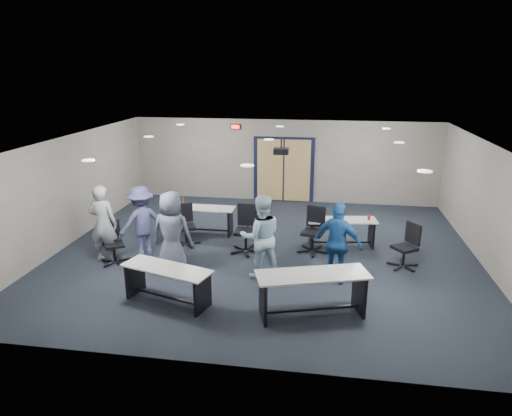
% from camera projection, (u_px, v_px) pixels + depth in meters
% --- Properties ---
extents(floor, '(10.00, 10.00, 0.00)m').
position_uv_depth(floor, '(265.00, 251.00, 11.17)').
color(floor, black).
rests_on(floor, ground).
extents(back_wall, '(10.00, 0.04, 2.70)m').
position_uv_depth(back_wall, '(284.00, 161.00, 15.01)').
color(back_wall, gray).
rests_on(back_wall, floor).
extents(front_wall, '(10.00, 0.04, 2.70)m').
position_uv_depth(front_wall, '(224.00, 285.00, 6.52)').
color(front_wall, gray).
rests_on(front_wall, floor).
extents(left_wall, '(0.04, 9.00, 2.70)m').
position_uv_depth(left_wall, '(69.00, 190.00, 11.50)').
color(left_wall, gray).
rests_on(left_wall, floor).
extents(right_wall, '(0.04, 9.00, 2.70)m').
position_uv_depth(right_wall, '(491.00, 208.00, 10.03)').
color(right_wall, gray).
rests_on(right_wall, floor).
extents(ceiling, '(10.00, 9.00, 0.04)m').
position_uv_depth(ceiling, '(266.00, 142.00, 10.36)').
color(ceiling, silver).
rests_on(ceiling, back_wall).
extents(double_door, '(2.00, 0.07, 2.20)m').
position_uv_depth(double_door, '(284.00, 170.00, 15.06)').
color(double_door, black).
rests_on(double_door, back_wall).
extents(exit_sign, '(0.32, 0.07, 0.18)m').
position_uv_depth(exit_sign, '(236.00, 127.00, 14.86)').
color(exit_sign, black).
rests_on(exit_sign, back_wall).
extents(ceiling_projector, '(0.35, 0.32, 0.37)m').
position_uv_depth(ceiling_projector, '(281.00, 151.00, 10.88)').
color(ceiling_projector, black).
rests_on(ceiling_projector, ceiling).
extents(ceiling_can_lights, '(6.24, 5.74, 0.02)m').
position_uv_depth(ceiling_can_lights, '(267.00, 141.00, 10.61)').
color(ceiling_can_lights, silver).
rests_on(ceiling_can_lights, ceiling).
extents(table_front_left, '(1.86, 1.08, 0.72)m').
position_uv_depth(table_front_left, '(167.00, 279.00, 8.64)').
color(table_front_left, beige).
rests_on(table_front_left, floor).
extents(table_front_right, '(2.12, 1.24, 0.82)m').
position_uv_depth(table_front_right, '(312.00, 287.00, 8.16)').
color(table_front_right, beige).
rests_on(table_front_right, floor).
extents(table_back_left, '(1.78, 0.60, 0.99)m').
position_uv_depth(table_back_left, '(201.00, 215.00, 12.27)').
color(table_back_left, beige).
rests_on(table_back_left, floor).
extents(table_back_right, '(1.78, 0.81, 0.81)m').
position_uv_depth(table_back_right, '(342.00, 228.00, 11.39)').
color(table_back_right, beige).
rests_on(table_back_right, floor).
extents(chair_back_a, '(0.86, 0.86, 1.04)m').
position_uv_depth(chair_back_a, '(186.00, 225.00, 11.44)').
color(chair_back_a, black).
rests_on(chair_back_a, floor).
extents(chair_back_b, '(0.73, 0.73, 1.15)m').
position_uv_depth(chair_back_b, '(246.00, 230.00, 10.97)').
color(chair_back_b, black).
rests_on(chair_back_b, floor).
extents(chair_back_c, '(0.84, 0.84, 1.11)m').
position_uv_depth(chair_back_c, '(313.00, 231.00, 10.96)').
color(chair_back_c, black).
rests_on(chair_back_c, floor).
extents(chair_loose_left, '(0.84, 0.84, 0.96)m').
position_uv_depth(chair_loose_left, '(114.00, 243.00, 10.39)').
color(chair_loose_left, black).
rests_on(chair_loose_left, floor).
extents(chair_loose_right, '(0.89, 0.89, 1.02)m').
position_uv_depth(chair_loose_right, '(405.00, 246.00, 10.15)').
color(chair_loose_right, black).
rests_on(chair_loose_right, floor).
extents(person_gray, '(0.68, 0.46, 1.83)m').
position_uv_depth(person_gray, '(103.00, 224.00, 10.37)').
color(person_gray, '#9EA8AD').
rests_on(person_gray, floor).
extents(person_plaid, '(0.93, 0.64, 1.83)m').
position_uv_depth(person_plaid, '(172.00, 233.00, 9.80)').
color(person_plaid, '#4D586A').
rests_on(person_plaid, floor).
extents(person_lightblue, '(1.05, 0.92, 1.82)m').
position_uv_depth(person_lightblue, '(261.00, 237.00, 9.59)').
color(person_lightblue, '#B4DAEE').
rests_on(person_lightblue, floor).
extents(person_navy, '(1.11, 0.78, 1.74)m').
position_uv_depth(person_navy, '(338.00, 243.00, 9.33)').
color(person_navy, '#1A4D91').
rests_on(person_navy, floor).
extents(person_back, '(1.24, 1.23, 1.72)m').
position_uv_depth(person_back, '(142.00, 222.00, 10.64)').
color(person_back, '#414575').
rests_on(person_back, floor).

